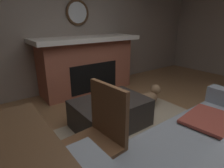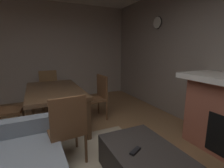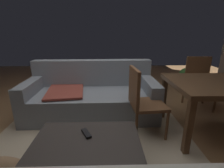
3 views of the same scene
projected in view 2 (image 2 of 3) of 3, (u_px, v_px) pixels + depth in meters
name	position (u px, v px, depth m)	size (l,w,h in m)	color
wall_right_window_side	(37.00, 52.00, 4.67)	(0.12, 5.83, 2.77)	#B2A59B
ottoman_coffee_table	(143.00, 164.00, 1.87)	(0.99, 0.70, 0.40)	#2D2826
tv_remote	(135.00, 151.00, 1.77)	(0.05, 0.16, 0.02)	black
dining_table	(54.00, 93.00, 3.14)	(1.69, 0.97, 0.74)	#513823
dining_chair_east	(49.00, 87.00, 4.27)	(0.45, 0.45, 0.93)	brown
dining_chair_west	(67.00, 126.00, 2.08)	(0.47, 0.47, 0.93)	brown
dining_chair_south	(98.00, 94.00, 3.54)	(0.48, 0.48, 0.93)	brown
dining_chair_north	(1.00, 106.00, 2.82)	(0.48, 0.48, 0.93)	brown
wall_clock	(157.00, 23.00, 3.92)	(0.29, 0.03, 0.29)	silver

